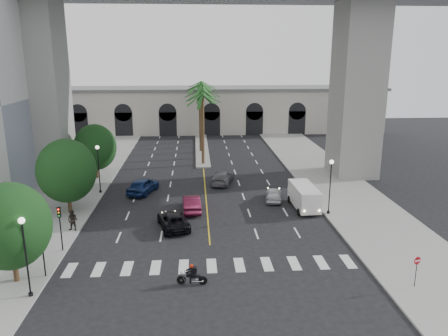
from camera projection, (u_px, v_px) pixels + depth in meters
ground at (211, 256)px, 32.73m from camera, size 140.00×140.00×0.00m
sidewalk_left at (64, 197)px, 46.22m from camera, size 8.00×100.00×0.15m
sidewalk_right at (341, 191)px, 48.16m from camera, size 8.00×100.00×0.15m
median at (202, 149)px, 69.38m from camera, size 2.00×24.00×0.20m
pier_building at (200, 109)px, 84.73m from camera, size 71.00×10.50×8.50m
bridge at (232, 19)px, 49.49m from camera, size 75.00×13.00×26.00m
palm_a at (202, 98)px, 57.45m from camera, size 3.20×3.20×10.30m
palm_b at (203, 93)px, 61.25m from camera, size 3.20×3.20×10.60m
palm_c at (200, 94)px, 65.20m from camera, size 3.20×3.20×10.10m
palm_d at (202, 87)px, 68.90m from camera, size 3.20×3.20×10.90m
palm_e at (200, 88)px, 72.86m from camera, size 3.20×3.20×10.40m
palm_f at (201, 85)px, 76.67m from camera, size 3.20×3.20×10.70m
street_tree_near at (10, 226)px, 27.98m from camera, size 5.20×5.20×6.89m
street_tree_mid at (67, 171)px, 40.48m from camera, size 5.44×5.44×7.21m
street_tree_far at (95, 147)px, 52.14m from camera, size 5.04×5.04×6.68m
lamp_post_left_near at (25, 250)px, 26.36m from camera, size 0.40×0.40×5.35m
lamp_post_left_far at (99, 165)px, 46.62m from camera, size 0.40×0.40×5.35m
lamp_post_right at (330, 182)px, 40.37m from camera, size 0.40×0.40×5.35m
traffic_signal_near at (42, 244)px, 28.95m from camera, size 0.25×0.18×3.65m
traffic_signal_far at (60, 221)px, 32.82m from camera, size 0.25×0.18×3.65m
motorcycle_rider at (193, 275)px, 28.61m from camera, size 2.02×0.55×1.46m
car_a at (274, 194)px, 45.06m from camera, size 2.27×4.20×1.35m
car_b at (191, 203)px, 42.11m from camera, size 1.90×4.74×1.53m
car_c at (173, 220)px, 37.99m from camera, size 3.36×5.30×1.36m
car_d at (222, 177)px, 50.99m from camera, size 3.32×5.49×1.49m
car_e at (143, 185)px, 47.43m from camera, size 3.52×5.43×1.72m
cargo_van at (304, 196)px, 42.53m from camera, size 2.29×5.43×2.29m
pedestrian_a at (16, 226)px, 35.76m from camera, size 0.76×0.59×1.84m
pedestrian_b at (73, 220)px, 36.91m from camera, size 1.01×0.86×1.85m
do_not_enter_sign at (417, 266)px, 27.90m from camera, size 0.52×0.20×2.22m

